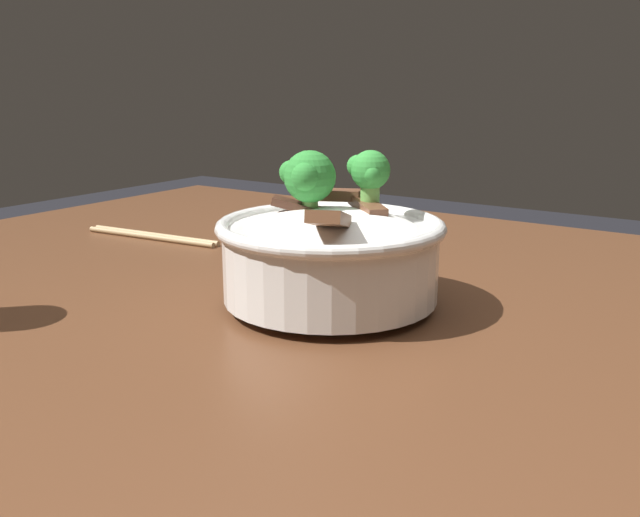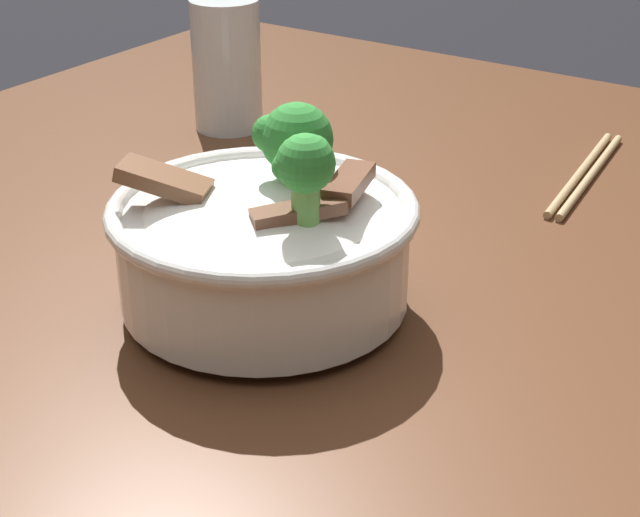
{
  "view_description": "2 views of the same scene",
  "coord_description": "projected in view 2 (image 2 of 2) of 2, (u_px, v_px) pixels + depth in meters",
  "views": [
    {
      "loc": [
        -0.26,
        0.46,
        1.01
      ],
      "look_at": [
        0.04,
        0.01,
        0.87
      ],
      "focal_mm": 38.17,
      "sensor_mm": 36.0,
      "label": 1
    },
    {
      "loc": [
        -0.4,
        -0.38,
        1.15
      ],
      "look_at": [
        0.09,
        -0.05,
        0.84
      ],
      "focal_mm": 55.4,
      "sensor_mm": 36.0,
      "label": 2
    }
  ],
  "objects": [
    {
      "name": "dining_table",
      "position": [
        193.0,
        494.0,
        0.7
      ],
      "size": [
        1.35,
        1.0,
        0.81
      ],
      "color": "#56331E",
      "rests_on": "ground"
    },
    {
      "name": "rice_bowl",
      "position": [
        265.0,
        235.0,
        0.64
      ],
      "size": [
        0.2,
        0.2,
        0.14
      ],
      "color": "white",
      "rests_on": "dining_table"
    },
    {
      "name": "drinking_glass",
      "position": [
        227.0,
        74.0,
        0.96
      ],
      "size": [
        0.07,
        0.07,
        0.13
      ],
      "color": "white",
      "rests_on": "dining_table"
    },
    {
      "name": "chopsticks_pair",
      "position": [
        586.0,
        174.0,
        0.87
      ],
      "size": [
        0.2,
        0.04,
        0.01
      ],
      "color": "tan",
      "rests_on": "dining_table"
    }
  ]
}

